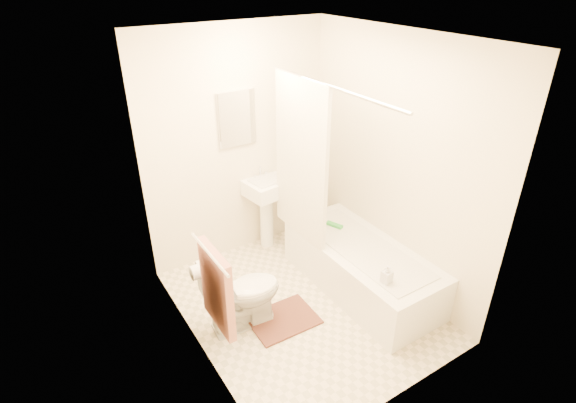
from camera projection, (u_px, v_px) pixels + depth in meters
floor at (302, 305)px, 4.23m from camera, size 2.40×2.40×0.00m
ceiling at (308, 37)px, 3.09m from camera, size 2.40×2.40×0.00m
wall_back at (238, 147)px, 4.55m from camera, size 2.00×0.02×2.40m
wall_left at (188, 227)px, 3.18m from camera, size 0.02×2.40×2.40m
wall_right at (394, 166)px, 4.13m from camera, size 0.02×2.40×2.40m
mirror at (237, 119)px, 4.39m from camera, size 0.40×0.03×0.55m
curtain_rod at (331, 86)px, 3.49m from camera, size 0.03×1.70×0.03m
shower_curtain at (301, 162)px, 4.16m from camera, size 0.04×0.80×1.55m
towel_bar at (209, 254)px, 3.06m from camera, size 0.02×0.60×0.02m
towel at (217, 289)px, 3.23m from camera, size 0.06×0.45×0.66m
toilet_paper at (198, 272)px, 3.54m from camera, size 0.11×0.12×0.12m
toilet at (242, 293)px, 3.87m from camera, size 0.72×0.44×0.67m
sink at (267, 211)px, 4.92m from camera, size 0.50×0.42×0.89m
bathtub at (361, 267)px, 4.37m from camera, size 0.72×1.64×0.46m
bath_mat at (283, 319)px, 4.05m from camera, size 0.60×0.46×0.02m
soap_bottle at (387, 275)px, 3.75m from camera, size 0.09×0.09×0.17m
scrub_brush at (334, 225)px, 4.58m from camera, size 0.11×0.18×0.04m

